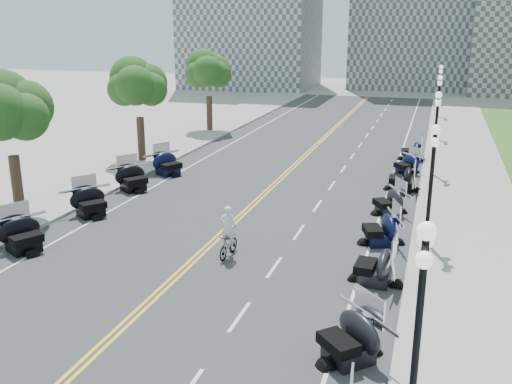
% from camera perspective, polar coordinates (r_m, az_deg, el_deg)
% --- Properties ---
extents(ground, '(160.00, 160.00, 0.00)m').
position_cam_1_polar(ground, '(22.83, -5.96, -6.52)').
color(ground, gray).
extents(road, '(16.00, 90.00, 0.01)m').
position_cam_1_polar(road, '(31.71, 1.23, 0.18)').
color(road, '#333335').
rests_on(road, ground).
extents(centerline_yellow_a, '(0.12, 90.00, 0.00)m').
position_cam_1_polar(centerline_yellow_a, '(31.74, 1.02, 0.22)').
color(centerline_yellow_a, yellow).
rests_on(centerline_yellow_a, road).
extents(centerline_yellow_b, '(0.12, 90.00, 0.00)m').
position_cam_1_polar(centerline_yellow_b, '(31.67, 1.44, 0.18)').
color(centerline_yellow_b, yellow).
rests_on(centerline_yellow_b, road).
extents(edge_line_north, '(0.12, 90.00, 0.00)m').
position_cam_1_polar(edge_line_north, '(30.59, 12.80, -0.82)').
color(edge_line_north, white).
rests_on(edge_line_north, road).
extents(edge_line_south, '(0.12, 90.00, 0.00)m').
position_cam_1_polar(edge_line_south, '(34.00, -9.17, 1.11)').
color(edge_line_south, white).
rests_on(edge_line_south, road).
extents(lane_dash_5, '(0.12, 2.00, 0.00)m').
position_cam_1_polar(lane_dash_5, '(18.40, -1.66, -12.34)').
color(lane_dash_5, white).
rests_on(lane_dash_5, road).
extents(lane_dash_6, '(0.12, 2.00, 0.00)m').
position_cam_1_polar(lane_dash_6, '(21.82, 1.84, -7.52)').
color(lane_dash_6, white).
rests_on(lane_dash_6, road).
extents(lane_dash_7, '(0.12, 2.00, 0.00)m').
position_cam_1_polar(lane_dash_7, '(25.41, 4.31, -4.02)').
color(lane_dash_7, white).
rests_on(lane_dash_7, road).
extents(lane_dash_8, '(0.12, 2.00, 0.00)m').
position_cam_1_polar(lane_dash_8, '(29.11, 6.16, -1.38)').
color(lane_dash_8, white).
rests_on(lane_dash_8, road).
extents(lane_dash_9, '(0.12, 2.00, 0.00)m').
position_cam_1_polar(lane_dash_9, '(32.88, 7.58, 0.65)').
color(lane_dash_9, white).
rests_on(lane_dash_9, road).
extents(lane_dash_10, '(0.12, 2.00, 0.00)m').
position_cam_1_polar(lane_dash_10, '(36.70, 8.71, 2.26)').
color(lane_dash_10, white).
rests_on(lane_dash_10, road).
extents(lane_dash_11, '(0.12, 2.00, 0.00)m').
position_cam_1_polar(lane_dash_11, '(40.55, 9.62, 3.57)').
color(lane_dash_11, white).
rests_on(lane_dash_11, road).
extents(lane_dash_12, '(0.12, 2.00, 0.00)m').
position_cam_1_polar(lane_dash_12, '(44.43, 10.38, 4.65)').
color(lane_dash_12, white).
rests_on(lane_dash_12, road).
extents(lane_dash_13, '(0.12, 2.00, 0.00)m').
position_cam_1_polar(lane_dash_13, '(48.33, 11.02, 5.55)').
color(lane_dash_13, white).
rests_on(lane_dash_13, road).
extents(lane_dash_14, '(0.12, 2.00, 0.00)m').
position_cam_1_polar(lane_dash_14, '(52.24, 11.56, 6.32)').
color(lane_dash_14, white).
rests_on(lane_dash_14, road).
extents(lane_dash_15, '(0.12, 2.00, 0.00)m').
position_cam_1_polar(lane_dash_15, '(56.17, 12.03, 6.98)').
color(lane_dash_15, white).
rests_on(lane_dash_15, road).
extents(lane_dash_16, '(0.12, 2.00, 0.00)m').
position_cam_1_polar(lane_dash_16, '(60.11, 12.44, 7.56)').
color(lane_dash_16, white).
rests_on(lane_dash_16, road).
extents(lane_dash_17, '(0.12, 2.00, 0.00)m').
position_cam_1_polar(lane_dash_17, '(64.05, 12.80, 8.06)').
color(lane_dash_17, white).
rests_on(lane_dash_17, road).
extents(lane_dash_18, '(0.12, 2.00, 0.00)m').
position_cam_1_polar(lane_dash_18, '(68.00, 13.12, 8.51)').
color(lane_dash_18, white).
rests_on(lane_dash_18, road).
extents(lane_dash_19, '(0.12, 2.00, 0.00)m').
position_cam_1_polar(lane_dash_19, '(71.96, 13.40, 8.90)').
color(lane_dash_19, white).
rests_on(lane_dash_19, road).
extents(sidewalk_north, '(5.00, 90.00, 0.15)m').
position_cam_1_polar(sidewalk_north, '(30.56, 20.47, -1.37)').
color(sidewalk_north, '#9E9991').
rests_on(sidewalk_north, ground).
extents(sidewalk_south, '(5.00, 90.00, 0.15)m').
position_cam_1_polar(sidewalk_south, '(35.98, -15.03, 1.70)').
color(sidewalk_south, '#9E9991').
rests_on(sidewalk_south, ground).
extents(street_lamp_1, '(0.50, 1.20, 4.90)m').
position_cam_1_polar(street_lamp_1, '(12.83, 15.85, -13.46)').
color(street_lamp_1, black).
rests_on(street_lamp_1, sidewalk_north).
extents(street_lamp_2, '(0.50, 1.20, 4.90)m').
position_cam_1_polar(street_lamp_2, '(24.04, 17.06, 0.57)').
color(street_lamp_2, black).
rests_on(street_lamp_2, sidewalk_north).
extents(street_lamp_3, '(0.50, 1.20, 4.90)m').
position_cam_1_polar(street_lamp_3, '(35.76, 17.49, 5.57)').
color(street_lamp_3, black).
rests_on(street_lamp_3, sidewalk_north).
extents(street_lamp_4, '(0.50, 1.20, 4.90)m').
position_cam_1_polar(street_lamp_4, '(47.62, 17.71, 8.08)').
color(street_lamp_4, black).
rests_on(street_lamp_4, sidewalk_north).
extents(street_lamp_5, '(0.50, 1.20, 4.90)m').
position_cam_1_polar(street_lamp_5, '(59.54, 17.84, 9.60)').
color(street_lamp_5, black).
rests_on(street_lamp_5, sidewalk_north).
extents(tree_2, '(4.80, 4.80, 9.20)m').
position_cam_1_polar(tree_2, '(28.50, -23.48, 6.77)').
color(tree_2, '#235619').
rests_on(tree_2, sidewalk_south).
extents(tree_3, '(4.80, 4.80, 9.20)m').
position_cam_1_polar(tree_3, '(38.28, -11.68, 9.91)').
color(tree_3, '#235619').
rests_on(tree_3, sidewalk_south).
extents(tree_4, '(4.80, 4.80, 9.20)m').
position_cam_1_polar(tree_4, '(49.05, -4.76, 11.54)').
color(tree_4, '#235619').
rests_on(tree_4, sidewalk_south).
extents(motorcycle_n_4, '(3.11, 3.11, 1.54)m').
position_cam_1_polar(motorcycle_n_4, '(16.12, 9.31, -13.95)').
color(motorcycle_n_4, black).
rests_on(motorcycle_n_4, road).
extents(motorcycle_n_5, '(2.26, 2.26, 1.49)m').
position_cam_1_polar(motorcycle_n_5, '(20.71, 11.84, -7.03)').
color(motorcycle_n_5, black).
rests_on(motorcycle_n_5, road).
extents(motorcycle_n_6, '(2.72, 2.72, 1.49)m').
position_cam_1_polar(motorcycle_n_6, '(24.33, 12.38, -3.47)').
color(motorcycle_n_6, black).
rests_on(motorcycle_n_6, road).
extents(motorcycle_n_7, '(2.74, 2.74, 1.40)m').
position_cam_1_polar(motorcycle_n_7, '(28.28, 13.16, -0.81)').
color(motorcycle_n_7, black).
rests_on(motorcycle_n_7, road).
extents(motorcycle_n_8, '(2.32, 2.32, 1.55)m').
position_cam_1_polar(motorcycle_n_8, '(32.44, 14.41, 1.45)').
color(motorcycle_n_8, black).
rests_on(motorcycle_n_8, road).
extents(motorcycle_n_9, '(2.71, 2.71, 1.35)m').
position_cam_1_polar(motorcycle_n_9, '(36.23, 14.84, 2.79)').
color(motorcycle_n_9, black).
rests_on(motorcycle_n_9, road).
extents(motorcycle_n_10, '(2.23, 2.23, 1.45)m').
position_cam_1_polar(motorcycle_n_10, '(40.03, 15.29, 4.10)').
color(motorcycle_n_10, black).
rests_on(motorcycle_n_10, road).
extents(motorcycle_s_5, '(3.00, 3.00, 1.55)m').
position_cam_1_polar(motorcycle_s_5, '(24.89, -22.32, -3.83)').
color(motorcycle_s_5, black).
rests_on(motorcycle_s_5, road).
extents(motorcycle_s_6, '(3.05, 3.05, 1.53)m').
position_cam_1_polar(motorcycle_s_6, '(28.40, -16.27, -0.83)').
color(motorcycle_s_6, black).
rests_on(motorcycle_s_6, road).
extents(motorcycle_s_7, '(3.11, 3.11, 1.56)m').
position_cam_1_polar(motorcycle_s_7, '(32.18, -12.23, 1.49)').
color(motorcycle_s_7, black).
rests_on(motorcycle_s_7, road).
extents(motorcycle_s_8, '(2.98, 2.98, 1.54)m').
position_cam_1_polar(motorcycle_s_8, '(35.20, -8.81, 2.93)').
color(motorcycle_s_8, black).
rests_on(motorcycle_s_8, road).
extents(bicycle, '(0.58, 1.64, 0.96)m').
position_cam_1_polar(bicycle, '(22.63, -2.77, -5.34)').
color(bicycle, '#A51414').
rests_on(bicycle, road).
extents(cyclist_rider, '(0.64, 0.42, 1.76)m').
position_cam_1_polar(cyclist_rider, '(22.16, -2.82, -2.06)').
color(cyclist_rider, silver).
rests_on(cyclist_rider, bicycle).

